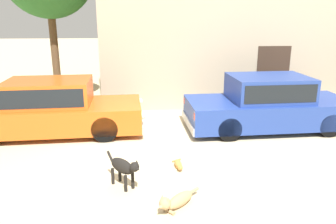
{
  "coord_description": "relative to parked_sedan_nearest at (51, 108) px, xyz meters",
  "views": [
    {
      "loc": [
        -0.05,
        -7.16,
        3.06
      ],
      "look_at": [
        0.44,
        0.2,
        0.9
      ],
      "focal_mm": 35.38,
      "sensor_mm": 36.0,
      "label": 1
    }
  ],
  "objects": [
    {
      "name": "ground_plane",
      "position": [
        2.57,
        -1.46,
        -0.71
      ],
      "size": [
        80.0,
        80.0,
        0.0
      ],
      "primitive_type": "plane",
      "color": "#CCB78E"
    },
    {
      "name": "parked_sedan_nearest",
      "position": [
        0.0,
        0.0,
        0.0
      ],
      "size": [
        4.9,
        2.06,
        1.45
      ],
      "rotation": [
        0.0,
        0.0,
        0.06
      ],
      "color": "#D15619",
      "rests_on": "ground_plane"
    },
    {
      "name": "parked_sedan_second",
      "position": [
        5.87,
        -0.01,
        0.02
      ],
      "size": [
        4.69,
        2.01,
        1.49
      ],
      "rotation": [
        0.0,
        0.0,
        0.05
      ],
      "color": "navy",
      "rests_on": "ground_plane"
    },
    {
      "name": "stray_dog_spotted",
      "position": [
        2.08,
        -3.08,
        -0.31
      ],
      "size": [
        0.68,
        0.78,
        0.63
      ],
      "rotation": [
        0.0,
        0.0,
        5.42
      ],
      "color": "black",
      "rests_on": "ground_plane"
    },
    {
      "name": "stray_dog_tan",
      "position": [
        2.98,
        -3.85,
        -0.58
      ],
      "size": [
        0.78,
        0.76,
        0.34
      ],
      "rotation": [
        0.0,
        0.0,
        3.91
      ],
      "color": "tan",
      "rests_on": "ground_plane"
    },
    {
      "name": "stray_cat",
      "position": [
        3.16,
        -2.34,
        -0.64
      ],
      "size": [
        0.21,
        0.64,
        0.16
      ],
      "rotation": [
        0.0,
        0.0,
        4.81
      ],
      "color": "#B77F3D",
      "rests_on": "ground_plane"
    }
  ]
}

